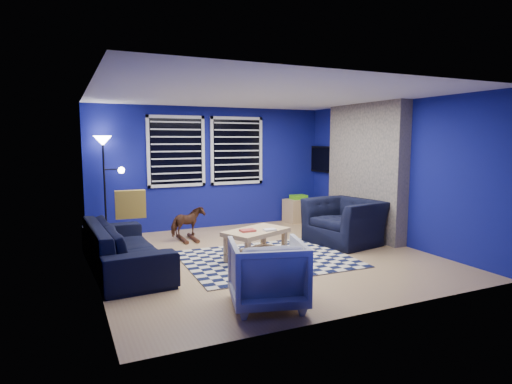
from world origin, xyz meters
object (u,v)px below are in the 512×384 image
tv (324,159)px  rocking_horse (188,222)px  armchair_big (345,222)px  coffee_table (256,238)px  floor_lamp (105,155)px  armchair_bent (267,273)px  sofa (124,246)px  cabinet (298,210)px

tv → rocking_horse: tv is taller
armchair_big → coffee_table: armchair_big is taller
tv → floor_lamp: floor_lamp is taller
armchair_big → armchair_bent: size_ratio=1.46×
sofa → cabinet: bearing=-65.8°
rocking_horse → cabinet: 2.85m
coffee_table → floor_lamp: bearing=128.4°
tv → floor_lamp: 4.58m
rocking_horse → cabinet: size_ratio=0.95×
cabinet → floor_lamp: (-4.07, -0.00, 1.29)m
rocking_horse → coffee_table: rocking_horse is taller
sofa → armchair_bent: bearing=-151.5°
rocking_horse → coffee_table: size_ratio=0.56×
armchair_bent → floor_lamp: floor_lamp is taller
armchair_big → sofa: bearing=-101.6°
tv → floor_lamp: (-4.57, 0.25, 0.16)m
tv → cabinet: (-0.50, 0.25, -1.13)m
armchair_bent → cabinet: 4.98m
sofa → coffee_table: bearing=-103.1°
coffee_table → floor_lamp: (-1.92, 2.42, 1.22)m
tv → sofa: bearing=-158.0°
armchair_bent → coffee_table: 1.82m
sofa → cabinet: (4.05, 2.09, -0.07)m
coffee_table → floor_lamp: 3.32m
tv → armchair_big: 2.25m
armchair_big → rocking_horse: size_ratio=1.88×
armchair_bent → rocking_horse: bearing=-75.5°
sofa → floor_lamp: floor_lamp is taller
floor_lamp → armchair_big: bearing=-28.9°
sofa → floor_lamp: 2.42m
armchair_bent → coffee_table: bearing=-95.5°
sofa → coffee_table: sofa is taller
rocking_horse → cabinet: bearing=-96.6°
tv → coffee_table: bearing=-140.7°
rocking_horse → armchair_bent: bearing=157.8°
armchair_big → coffee_table: 1.90m
rocking_horse → coffee_table: (0.60, -1.69, 0.00)m
tv → armchair_bent: bearing=-130.4°
armchair_bent → rocking_horse: size_ratio=1.29×
armchair_big → cabinet: bearing=161.0°
sofa → armchair_bent: size_ratio=2.81×
armchair_big → floor_lamp: (-3.80, 2.10, 1.17)m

